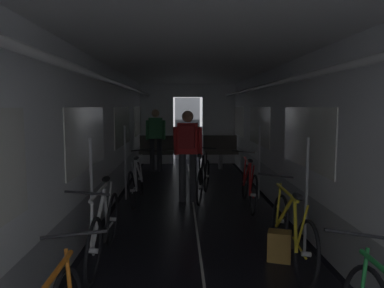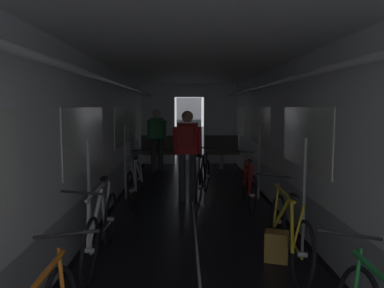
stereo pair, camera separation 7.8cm
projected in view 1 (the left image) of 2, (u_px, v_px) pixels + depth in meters
name	position (u px, v px, depth m)	size (l,w,h in m)	color
train_car_shell	(195.00, 111.00, 5.66)	(3.14, 12.34, 2.57)	black
bench_seat_far_left	(157.00, 149.00, 10.20)	(0.98, 0.51, 0.95)	gray
bench_seat_far_right	(220.00, 149.00, 10.26)	(0.98, 0.51, 0.95)	gray
bicycle_white	(104.00, 229.00, 4.09)	(0.44, 1.69, 0.95)	black
bicycle_red	(249.00, 185.00, 6.35)	(0.44, 1.69, 0.95)	black
bicycle_silver	(136.00, 182.00, 6.67)	(0.44, 1.69, 0.95)	black
bicycle_yellow	(291.00, 231.00, 4.00)	(0.44, 1.69, 0.95)	black
person_cyclist_aisle	(188.00, 148.00, 6.60)	(0.55, 0.41, 1.69)	#2D2D33
bicycle_black_in_aisle	(203.00, 179.00, 6.94)	(0.49, 1.67, 0.94)	black
person_standing_near_bench	(156.00, 136.00, 9.78)	(0.53, 0.23, 1.69)	#2D2D33
backpack_on_floor	(279.00, 246.00, 4.14)	(0.26, 0.20, 0.34)	olive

